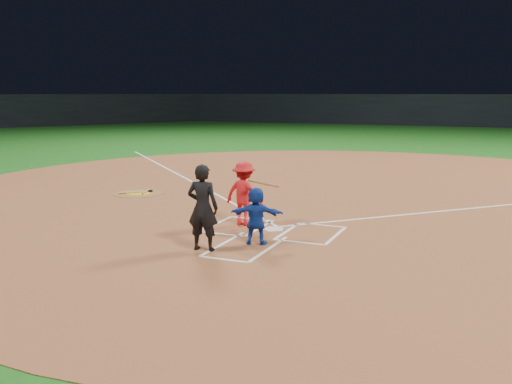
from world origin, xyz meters
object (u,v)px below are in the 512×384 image
at_px(batter_at_plate, 244,193).
at_px(home_plate, 273,229).
at_px(on_deck_circle, 138,193).
at_px(catcher, 256,216).
at_px(umpire, 203,207).

bearing_deg(batter_at_plate, home_plate, -11.26).
relative_size(on_deck_circle, batter_at_plate, 1.04).
bearing_deg(home_plate, batter_at_plate, -11.26).
distance_m(home_plate, batter_at_plate, 1.20).
height_order(home_plate, catcher, catcher).
relative_size(home_plate, on_deck_circle, 0.35).
bearing_deg(umpire, home_plate, -114.39).
relative_size(on_deck_circle, catcher, 1.32).
height_order(catcher, umpire, umpire).
bearing_deg(batter_at_plate, umpire, -86.45).
xyz_separation_m(catcher, batter_at_plate, (-1.01, 1.58, 0.17)).
distance_m(on_deck_circle, catcher, 7.62).
distance_m(umpire, batter_at_plate, 2.50).
xyz_separation_m(home_plate, on_deck_circle, (-6.05, 3.00, -0.00)).
bearing_deg(catcher, home_plate, -98.79).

